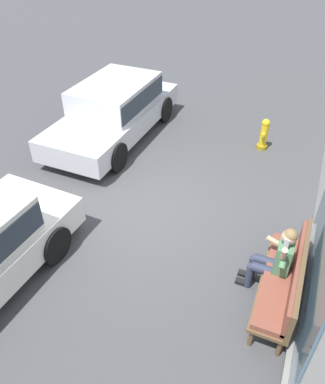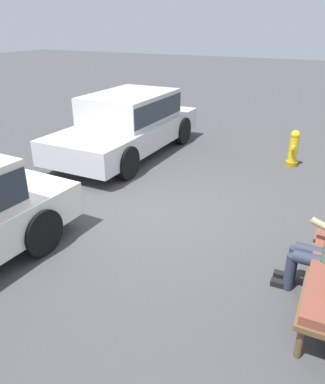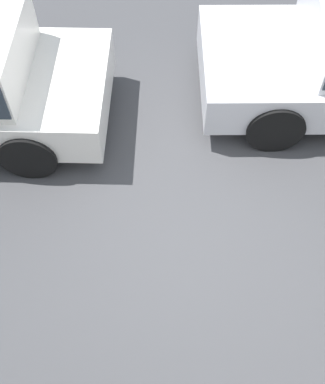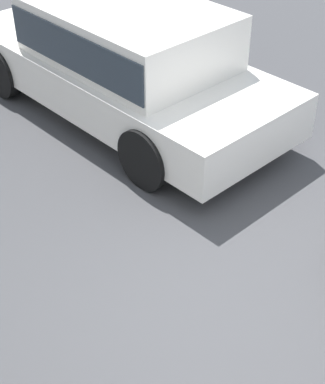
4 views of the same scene
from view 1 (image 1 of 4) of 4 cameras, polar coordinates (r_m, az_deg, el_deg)
The scene contains 5 objects.
ground_plane at distance 7.63m, azimuth -2.68°, elevation -2.54°, with size 60.00×60.00×0.00m, color #424244.
bench at distance 5.94m, azimuth 18.47°, elevation -12.39°, with size 1.96×0.55×0.97m.
person_on_phone at distance 5.98m, azimuth 16.90°, elevation -9.69°, with size 0.73×0.74×1.31m.
parked_car_near at distance 9.89m, azimuth -7.29°, elevation 12.64°, with size 4.42×1.92×1.43m.
fire_hydrant at distance 9.70m, azimuth 15.19°, elevation 8.43°, with size 0.38×0.26×0.81m.
Camera 1 is at (5.22, 2.60, 4.92)m, focal length 35.00 mm.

